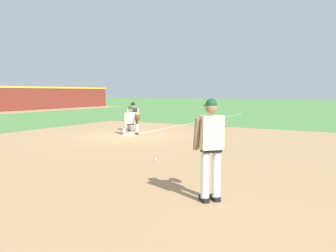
{
  "coord_description": "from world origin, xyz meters",
  "views": [
    {
      "loc": [
        -11.88,
        -8.82,
        1.97
      ],
      "look_at": [
        -4.56,
        -4.66,
        1.09
      ],
      "focal_mm": 35.0,
      "sensor_mm": 36.0,
      "label": 1
    }
  ],
  "objects_px": {
    "pitcher": "(211,143)",
    "first_baseman": "(131,119)",
    "first_base_bag": "(129,135)",
    "baseball": "(156,160)",
    "umpire": "(133,115)"
  },
  "relations": [
    {
      "from": "pitcher",
      "to": "baseball",
      "type": "bearing_deg",
      "value": 47.64
    },
    {
      "from": "first_baseman",
      "to": "umpire",
      "type": "height_order",
      "value": "umpire"
    },
    {
      "from": "baseball",
      "to": "first_baseman",
      "type": "xyz_separation_m",
      "value": [
        4.35,
        4.04,
        0.69
      ]
    },
    {
      "from": "pitcher",
      "to": "first_baseman",
      "type": "xyz_separation_m",
      "value": [
        6.79,
        6.72,
        -0.33
      ]
    },
    {
      "from": "pitcher",
      "to": "first_baseman",
      "type": "bearing_deg",
      "value": 44.67
    },
    {
      "from": "first_baseman",
      "to": "umpire",
      "type": "distance_m",
      "value": 1.43
    },
    {
      "from": "first_base_bag",
      "to": "baseball",
      "type": "height_order",
      "value": "first_base_bag"
    },
    {
      "from": "first_base_bag",
      "to": "first_baseman",
      "type": "distance_m",
      "value": 0.76
    },
    {
      "from": "first_baseman",
      "to": "first_base_bag",
      "type": "bearing_deg",
      "value": -165.29
    },
    {
      "from": "first_base_bag",
      "to": "baseball",
      "type": "distance_m",
      "value": 5.65
    },
    {
      "from": "umpire",
      "to": "pitcher",
      "type": "bearing_deg",
      "value": -136.96
    },
    {
      "from": "pitcher",
      "to": "umpire",
      "type": "xyz_separation_m",
      "value": [
        8.0,
        7.47,
        -0.27
      ]
    },
    {
      "from": "first_baseman",
      "to": "umpire",
      "type": "xyz_separation_m",
      "value": [
        1.21,
        0.76,
        0.06
      ]
    },
    {
      "from": "umpire",
      "to": "first_base_bag",
      "type": "bearing_deg",
      "value": -151.16
    },
    {
      "from": "first_base_bag",
      "to": "pitcher",
      "type": "distance_m",
      "value": 9.33
    }
  ]
}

